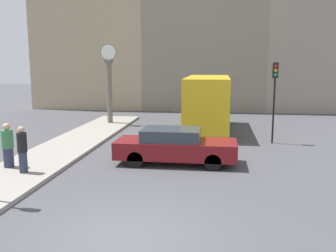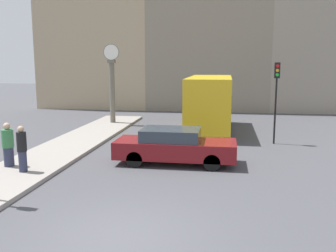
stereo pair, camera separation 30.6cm
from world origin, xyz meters
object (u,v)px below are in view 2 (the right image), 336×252
bus_distant (210,101)px  street_clock (112,84)px  traffic_light_far (276,86)px  pedestrian_black_jacket (22,149)px  sedan_car (174,146)px  pedestrian_green_hoodie (8,145)px

bus_distant → street_clock: (-6.33, 1.40, 0.83)m
traffic_light_far → street_clock: (-9.66, 4.42, -0.23)m
traffic_light_far → pedestrian_black_jacket: bearing=-144.1°
bus_distant → pedestrian_black_jacket: size_ratio=4.36×
sedan_car → bus_distant: bearing=82.0°
sedan_car → pedestrian_black_jacket: pedestrian_black_jacket is taller
street_clock → pedestrian_green_hoodie: bearing=-93.9°
traffic_light_far → pedestrian_green_hoodie: size_ratio=2.42×
pedestrian_green_hoodie → traffic_light_far: bearing=31.2°
bus_distant → street_clock: size_ratio=1.44×
street_clock → pedestrian_green_hoodie: 10.86m
street_clock → pedestrian_black_jacket: bearing=-89.1°
sedan_car → traffic_light_far: size_ratio=1.19×
sedan_car → pedestrian_black_jacket: 5.66m
sedan_car → bus_distant: 7.62m
street_clock → sedan_car: bearing=-59.2°
bus_distant → traffic_light_far: 4.62m
pedestrian_black_jacket → pedestrian_green_hoodie: bearing=146.9°
sedan_car → traffic_light_far: (4.38, 4.45, 2.13)m
pedestrian_green_hoodie → bus_distant: bearing=52.8°
bus_distant → traffic_light_far: (3.33, -3.02, 1.06)m
street_clock → pedestrian_black_jacket: street_clock is taller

